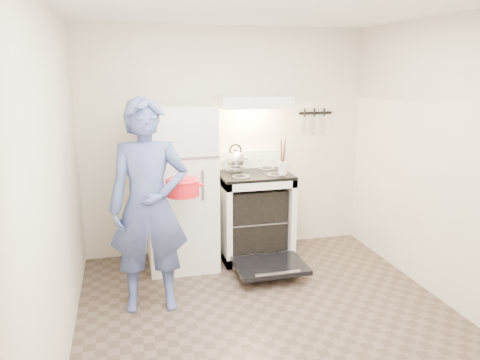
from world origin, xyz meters
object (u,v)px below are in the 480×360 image
object	(u,v)px
stove_body	(254,216)
person	(149,207)
dutch_oven	(183,188)
refrigerator	(180,187)
tea_kettle	(235,158)

from	to	relation	value
stove_body	person	bearing A→B (deg)	-142.82
person	dutch_oven	distance (m)	0.38
refrigerator	stove_body	bearing A→B (deg)	1.77
refrigerator	tea_kettle	bearing A→B (deg)	11.34
tea_kettle	dutch_oven	xyz separation A→B (m)	(-0.68, -0.79, -0.09)
stove_body	dutch_oven	xyz separation A→B (m)	(-0.87, -0.69, 0.55)
refrigerator	stove_body	size ratio (longest dim) A/B	1.85
tea_kettle	person	xyz separation A→B (m)	(-0.99, -1.00, -0.18)
stove_body	tea_kettle	size ratio (longest dim) A/B	3.00
dutch_oven	person	bearing A→B (deg)	-147.41
dutch_oven	tea_kettle	bearing A→B (deg)	49.42
refrigerator	stove_body	xyz separation A→B (m)	(0.81, 0.02, -0.39)
tea_kettle	person	world-z (taller)	person
dutch_oven	stove_body	bearing A→B (deg)	38.72
refrigerator	dutch_oven	world-z (taller)	refrigerator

